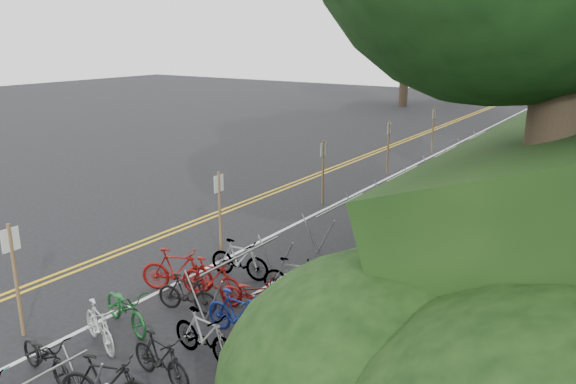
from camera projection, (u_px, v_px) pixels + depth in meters
name	position (u px, v px, depth m)	size (l,w,h in m)	color
ground	(62.00, 314.00, 13.10)	(120.00, 120.00, 0.00)	black
road_markings	(311.00, 210.00, 20.85)	(7.47, 80.00, 0.01)	gold
red_curb	(463.00, 220.00, 19.65)	(0.25, 28.00, 0.10)	maroon
bike_racks_rest	(403.00, 181.00, 21.68)	(1.14, 23.00, 1.17)	gray
signpost_near	(15.00, 273.00, 11.79)	(0.08, 0.40, 2.55)	brown
signposts_rest	(359.00, 155.00, 23.60)	(0.08, 18.40, 2.50)	brown
bike_front	(177.00, 270.00, 14.13)	(1.91, 0.54, 1.15)	maroon
bike_valet	(164.00, 322.00, 11.76)	(3.16, 8.67, 1.08)	slate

